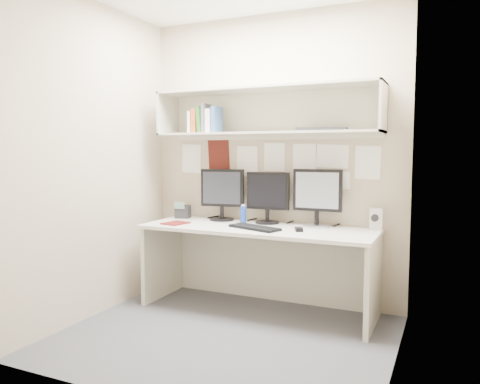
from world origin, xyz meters
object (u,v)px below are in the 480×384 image
at_px(desk, 258,268).
at_px(desk_phone, 183,211).
at_px(monitor_center, 268,195).
at_px(keyboard, 255,228).
at_px(monitor_right, 317,196).
at_px(maroon_notebook, 176,223).
at_px(monitor_left, 222,193).
at_px(speaker, 376,219).

distance_m(desk, desk_phone, 0.98).
bearing_deg(desk_phone, monitor_center, -11.27).
height_order(monitor_center, keyboard, monitor_center).
xyz_separation_m(monitor_right, maroon_notebook, (-1.18, -0.38, -0.26)).
relative_size(monitor_left, keyboard, 1.05).
distance_m(monitor_left, monitor_center, 0.45).
height_order(monitor_right, speaker, monitor_right).
distance_m(desk, monitor_center, 0.65).
height_order(monitor_left, speaker, monitor_left).
height_order(desk, keyboard, keyboard).
bearing_deg(monitor_left, monitor_right, -9.67).
distance_m(monitor_center, monitor_right, 0.45).
relative_size(keyboard, desk_phone, 2.82).
distance_m(desk, monitor_right, 0.81).
bearing_deg(desk, speaker, 14.33).
bearing_deg(maroon_notebook, keyboard, 14.62).
bearing_deg(maroon_notebook, desk_phone, 123.06).
bearing_deg(monitor_left, desk, -35.61).
height_order(monitor_center, speaker, monitor_center).
distance_m(monitor_center, keyboard, 0.41).
xyz_separation_m(desk, monitor_center, (0.00, 0.22, 0.61)).
bearing_deg(monitor_left, desk_phone, 174.64).
relative_size(speaker, maroon_notebook, 0.82).
bearing_deg(desk, maroon_notebook, -167.90).
bearing_deg(desk_phone, keyboard, -32.49).
height_order(monitor_left, monitor_right, monitor_right).
bearing_deg(speaker, maroon_notebook, 174.28).
height_order(desk, desk_phone, desk_phone).
bearing_deg(keyboard, monitor_center, 112.93).
bearing_deg(monitor_right, desk, -154.98).
height_order(monitor_left, monitor_center, monitor_left).
bearing_deg(monitor_right, speaker, 1.80).
height_order(keyboard, speaker, speaker).
bearing_deg(maroon_notebook, monitor_right, 29.30).
xyz_separation_m(desk, monitor_left, (-0.45, 0.22, 0.62)).
bearing_deg(monitor_center, monitor_left, 177.92).
relative_size(monitor_center, desk_phone, 2.82).
bearing_deg(monitor_right, monitor_left, 179.32).
distance_m(keyboard, maroon_notebook, 0.75).
height_order(monitor_center, desk_phone, monitor_center).
bearing_deg(monitor_right, desk_phone, -179.33).
distance_m(desk, speaker, 1.07).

